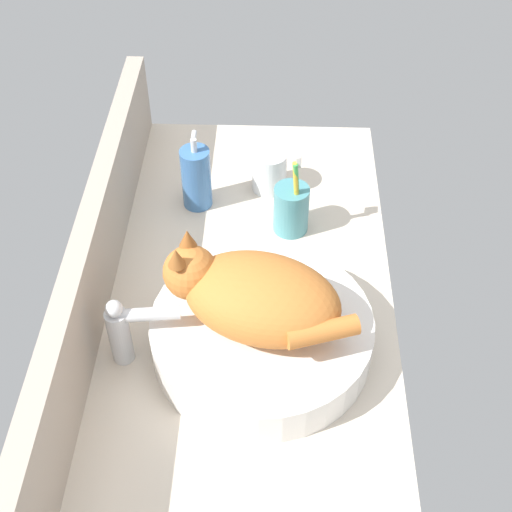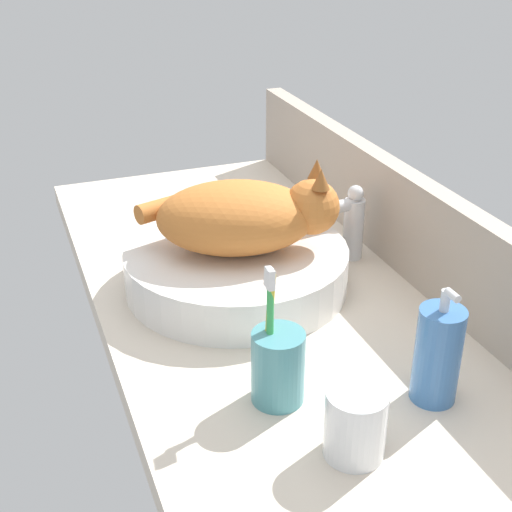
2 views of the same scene
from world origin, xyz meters
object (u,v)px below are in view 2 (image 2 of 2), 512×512
sink_basin (236,268)px  soap_dispenser (438,354)px  faucet (348,221)px  toothbrush_cup (277,365)px  water_glass (355,427)px  cat (244,215)px

sink_basin → soap_dispenser: 38.89cm
faucet → toothbrush_cup: toothbrush_cup is taller
faucet → water_glass: (44.27, -21.78, -3.45)cm
sink_basin → cat: (0.32, 1.33, 9.24)cm
water_glass → soap_dispenser: bearing=111.1°
water_glass → sink_basin: bearing=179.6°
soap_dispenser → water_glass: bearing=-68.9°
sink_basin → faucet: 21.97cm
toothbrush_cup → sink_basin: bearing=170.7°
soap_dispenser → toothbrush_cup: size_ratio=0.87×
sink_basin → soap_dispenser: bearing=21.1°
sink_basin → water_glass: 41.68cm
sink_basin → faucet: size_ratio=2.66×
faucet → cat: bearing=-81.8°
cat → toothbrush_cup: (29.01, -6.15, -7.44)cm
sink_basin → faucet: bearing=96.9°
faucet → water_glass: faucet is taller
cat → water_glass: cat is taller
faucet → soap_dispenser: 39.48cm
water_glass → faucet: bearing=153.8°
cat → faucet: (-2.91, 20.15, -5.41)cm
soap_dispenser → toothbrush_cup: (-6.84, -18.78, -1.36)cm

